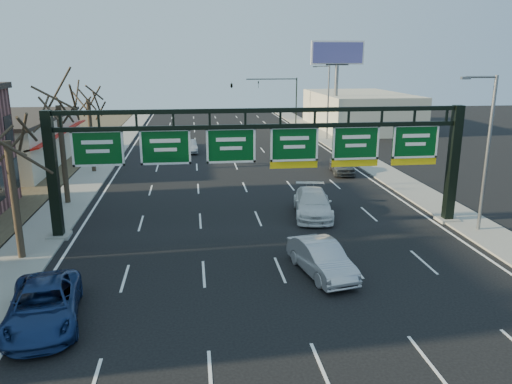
{
  "coord_description": "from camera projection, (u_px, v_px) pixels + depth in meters",
  "views": [
    {
      "loc": [
        -3.99,
        -19.96,
        9.94
      ],
      "look_at": [
        -0.81,
        4.71,
        3.2
      ],
      "focal_mm": 35.0,
      "sensor_mm": 36.0,
      "label": 1
    }
  ],
  "objects": [
    {
      "name": "ground",
      "position": [
        288.0,
        288.0,
        22.2
      ],
      "size": [
        160.0,
        160.0,
        0.0
      ],
      "primitive_type": "plane",
      "color": "black",
      "rests_on": "ground"
    },
    {
      "name": "sidewalk_left",
      "position": [
        83.0,
        185.0,
        39.76
      ],
      "size": [
        3.0,
        120.0,
        0.12
      ],
      "primitive_type": "cube",
      "color": "gray",
      "rests_on": "ground"
    },
    {
      "name": "sidewalk_right",
      "position": [
        390.0,
        176.0,
        42.91
      ],
      "size": [
        3.0,
        120.0,
        0.12
      ],
      "primitive_type": "cube",
      "color": "gray",
      "rests_on": "ground"
    },
    {
      "name": "lane_markings",
      "position": [
        242.0,
        181.0,
        41.35
      ],
      "size": [
        21.6,
        120.0,
        0.01
      ],
      "primitive_type": "cube",
      "color": "white",
      "rests_on": "ground"
    },
    {
      "name": "sign_gantry",
      "position": [
        266.0,
        153.0,
        28.67
      ],
      "size": [
        24.6,
        1.2,
        7.2
      ],
      "color": "black",
      "rests_on": "ground"
    },
    {
      "name": "cream_strip",
      "position": [
        5.0,
        141.0,
        46.71
      ],
      "size": [
        10.9,
        18.4,
        4.7
      ],
      "color": "#BAB39A",
      "rests_on": "ground"
    },
    {
      "name": "building_right_distant",
      "position": [
        359.0,
        111.0,
        71.88
      ],
      "size": [
        12.0,
        20.0,
        5.0
      ],
      "primitive_type": "cube",
      "color": "#BAB39A",
      "rests_on": "ground"
    },
    {
      "name": "tree_gantry",
      "position": [
        4.0,
        119.0,
        23.55
      ],
      "size": [
        3.6,
        3.6,
        8.48
      ],
      "color": "#31251B",
      "rests_on": "sidewalk_left"
    },
    {
      "name": "tree_mid",
      "position": [
        57.0,
        90.0,
        32.93
      ],
      "size": [
        3.6,
        3.6,
        9.24
      ],
      "color": "#31251B",
      "rests_on": "sidewalk_left"
    },
    {
      "name": "tree_far",
      "position": [
        87.0,
        87.0,
        42.6
      ],
      "size": [
        3.6,
        3.6,
        8.86
      ],
      "color": "#31251B",
      "rests_on": "sidewalk_left"
    },
    {
      "name": "streetlight_near",
      "position": [
        486.0,
        146.0,
        28.15
      ],
      "size": [
        2.15,
        0.22,
        9.0
      ],
      "color": "slate",
      "rests_on": "sidewalk_right"
    },
    {
      "name": "streetlight_far",
      "position": [
        327.0,
        98.0,
        60.7
      ],
      "size": [
        2.15,
        0.22,
        9.0
      ],
      "color": "slate",
      "rests_on": "sidewalk_right"
    },
    {
      "name": "billboard_right",
      "position": [
        337.0,
        64.0,
        64.74
      ],
      "size": [
        7.0,
        0.5,
        12.0
      ],
      "color": "slate",
      "rests_on": "ground"
    },
    {
      "name": "traffic_signal_mast",
      "position": [
        256.0,
        88.0,
        74.12
      ],
      "size": [
        10.16,
        0.54,
        7.0
      ],
      "color": "black",
      "rests_on": "ground"
    },
    {
      "name": "car_blue_suv",
      "position": [
        44.0,
        305.0,
        19.04
      ],
      "size": [
        3.41,
        5.9,
        1.55
      ],
      "primitive_type": "imported",
      "rotation": [
        0.0,
        0.0,
        0.16
      ],
      "color": "navy",
      "rests_on": "ground"
    },
    {
      "name": "car_silver_sedan",
      "position": [
        321.0,
        258.0,
        23.46
      ],
      "size": [
        2.56,
        5.01,
        1.57
      ],
      "primitive_type": "imported",
      "rotation": [
        0.0,
        0.0,
        0.2
      ],
      "color": "#AFAFB4",
      "rests_on": "ground"
    },
    {
      "name": "car_white_wagon",
      "position": [
        313.0,
        203.0,
        32.2
      ],
      "size": [
        3.16,
        5.95,
        1.64
      ],
      "primitive_type": "imported",
      "rotation": [
        0.0,
        0.0,
        -0.16
      ],
      "color": "white",
      "rests_on": "ground"
    },
    {
      "name": "car_grey_far",
      "position": [
        342.0,
        165.0,
        44.02
      ],
      "size": [
        2.35,
        4.68,
        1.53
      ],
      "primitive_type": "imported",
      "rotation": [
        0.0,
        0.0,
        -0.13
      ],
      "color": "#424547",
      "rests_on": "ground"
    },
    {
      "name": "car_silver_distant",
      "position": [
        190.0,
        146.0,
        53.71
      ],
      "size": [
        1.81,
        4.13,
        1.32
      ],
      "primitive_type": "imported",
      "rotation": [
        0.0,
        0.0,
        0.1
      ],
      "color": "#9FA0A4",
      "rests_on": "ground"
    }
  ]
}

